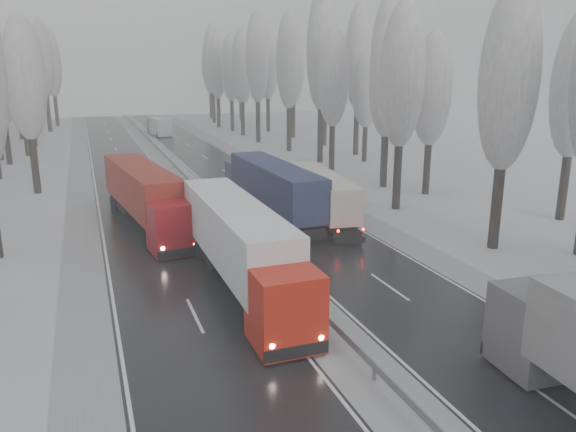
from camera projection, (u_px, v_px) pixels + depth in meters
carriageway_right at (279, 209)px, 46.43m from camera, size 7.50×200.00×0.03m
carriageway_left at (150, 221)px, 42.96m from camera, size 7.50×200.00×0.03m
median_slush at (217, 215)px, 44.69m from camera, size 3.00×200.00×0.04m
shoulder_right at (334, 205)px, 48.07m from camera, size 2.40×200.00×0.04m
shoulder_left at (81, 227)px, 41.32m from camera, size 2.40×200.00×0.04m
median_guardrail at (217, 208)px, 44.53m from camera, size 0.12×200.00×0.76m
tree_16 at (509, 80)px, 33.92m from camera, size 3.60×3.60×16.53m
tree_17 at (576, 87)px, 40.90m from camera, size 3.60×3.60×15.54m
tree_18 at (402, 77)px, 44.05m from camera, size 3.60×3.60×16.58m
tree_19 at (432, 90)px, 49.84m from camera, size 3.60×3.60×14.57m
tree_20 at (388, 81)px, 52.70m from camera, size 3.60×3.60×15.71m
tree_21 at (388, 61)px, 56.59m from camera, size 3.60×3.60×18.62m
tree_22 at (333, 78)px, 61.86m from camera, size 3.60×3.60×15.86m
tree_23 at (367, 90)px, 67.95m from camera, size 3.60×3.60×13.55m
tree_24 at (321, 52)px, 66.32m from camera, size 3.60×3.60×20.49m
tree_25 at (358, 58)px, 72.41m from camera, size 3.60×3.60×19.44m
tree_26 at (289, 62)px, 75.79m from camera, size 3.60×3.60×18.78m
tree_27 at (326, 68)px, 81.98m from camera, size 3.60×3.60×17.62m
tree_28 at (257, 59)px, 84.95m from camera, size 3.60×3.60×19.62m
tree_29 at (293, 66)px, 91.27m from camera, size 3.60×3.60×18.11m
tree_30 at (242, 67)px, 94.17m from camera, size 3.60×3.60×17.86m
tree_31 at (268, 64)px, 99.64m from camera, size 3.60×3.60×18.58m
tree_32 at (231, 68)px, 101.09m from camera, size 3.60×3.60×17.33m
tree_33 at (242, 79)px, 106.26m from camera, size 3.60×3.60×14.33m
tree_34 at (217, 67)px, 107.20m from camera, size 3.60×3.60×17.63m
tree_35 at (257, 65)px, 113.78m from camera, size 3.60×3.60×18.25m
tree_36 at (212, 59)px, 116.15m from camera, size 3.60×3.60×20.23m
tree_37 at (240, 71)px, 122.72m from camera, size 3.60×3.60×16.37m
tree_38 at (210, 66)px, 126.67m from camera, size 3.60×3.60×17.97m
tree_39 at (218, 71)px, 131.53m from camera, size 3.60×3.60×16.19m
tree_62 at (25, 79)px, 49.89m from camera, size 3.60×3.60×16.04m
tree_68 at (19, 73)px, 71.97m from camera, size 3.60×3.60×16.65m
tree_70 at (27, 70)px, 81.13m from camera, size 3.60×3.60×17.09m
tree_72 at (15, 78)px, 89.08m from camera, size 3.60×3.60×15.11m
tree_74 at (43, 60)px, 99.41m from camera, size 3.60×3.60×19.68m
tree_76 at (52, 64)px, 108.46m from camera, size 3.60×3.60×18.55m
tree_77 at (23, 78)px, 110.93m from camera, size 3.60×3.60×14.32m
tree_78 at (34, 61)px, 113.12m from camera, size 3.60×3.60×19.55m
tree_79 at (21, 69)px, 116.24m from camera, size 3.60×3.60×17.07m
truck_blue_box at (270, 186)px, 43.29m from camera, size 3.22×17.19×4.39m
truck_cream_box at (318, 191)px, 43.33m from camera, size 4.00×14.51×3.69m
box_truck_distant at (159, 126)px, 96.54m from camera, size 3.52×8.33×3.01m
truck_red_white at (241, 243)px, 29.05m from camera, size 2.86×17.52×4.48m
truck_red_red at (145, 194)px, 40.53m from camera, size 4.86×17.31×4.40m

